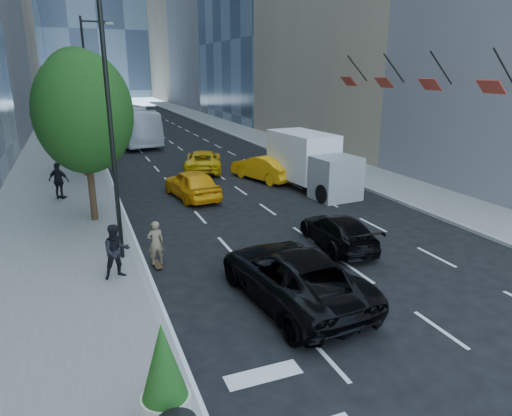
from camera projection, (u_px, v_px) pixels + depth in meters
name	position (u px, v px, depth m)	size (l,w,h in m)	color
ground	(332.00, 276.00, 15.56)	(160.00, 160.00, 0.00)	black
sidewalk_left	(60.00, 151.00, 39.05)	(6.00, 120.00, 0.15)	slate
sidewalk_right	(264.00, 139.00, 45.75)	(4.00, 120.00, 0.15)	slate
lamp_near	(114.00, 99.00, 15.20)	(2.13, 0.22, 10.00)	black
lamp_far	(90.00, 84.00, 31.21)	(2.13, 0.22, 10.00)	black
tree_near	(84.00, 113.00, 19.58)	(4.20, 4.20, 7.46)	#322013
tree_mid	(78.00, 94.00, 28.38)	(4.50, 4.50, 7.99)	#322013
tree_far	(76.00, 95.00, 40.14)	(3.90, 3.90, 6.92)	#322013
traffic_signal	(83.00, 95.00, 47.66)	(2.48, 0.53, 5.20)	black
facade_flags	(408.00, 80.00, 26.41)	(1.85, 13.30, 2.05)	black
skateboarder	(156.00, 246.00, 16.09)	(0.58, 0.38, 1.60)	#7A6A4C
black_sedan_lincoln	(293.00, 275.00, 13.73)	(2.72, 5.91, 1.64)	black
black_sedan_mercedes	(338.00, 231.00, 18.03)	(1.79, 4.41, 1.28)	black
taxi_a	(192.00, 184.00, 24.85)	(1.89, 4.69, 1.60)	#FFAA0D
taxi_b	(264.00, 168.00, 28.94)	(1.70, 4.88, 1.61)	#FA9E0D
taxi_c	(203.00, 161.00, 31.50)	(2.42, 5.24, 1.46)	#DEAB0B
taxi_d	(268.00, 165.00, 30.64)	(1.81, 4.44, 1.29)	#F0B30C
city_bus	(124.00, 124.00, 43.46)	(2.99, 12.78, 3.56)	white
box_truck	(310.00, 161.00, 26.59)	(3.00, 6.90, 3.21)	white
pedestrian_a	(116.00, 251.00, 14.88)	(0.89, 0.70, 1.84)	black
pedestrian_b	(59.00, 181.00, 24.09)	(1.16, 0.48, 1.98)	black
planter_shrub	(164.00, 381.00, 8.42)	(0.95, 0.95, 2.28)	beige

